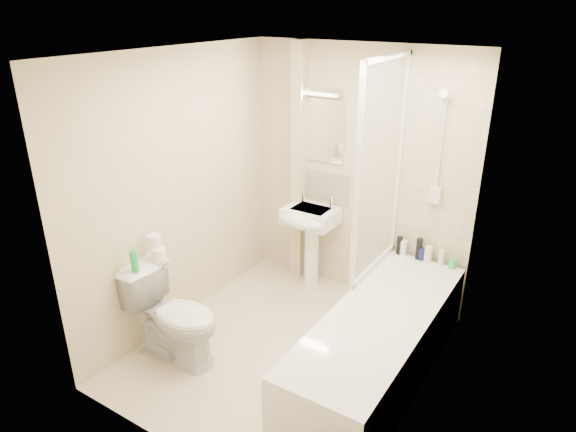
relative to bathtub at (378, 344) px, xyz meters
The scene contains 26 objects.
floor 0.81m from the bathtub, 169.96° to the right, with size 2.50×2.50×0.00m, color beige.
wall_back 1.63m from the bathtub, 123.87° to the left, with size 2.20×0.02×2.40m, color beige.
wall_left 2.07m from the bathtub, behind, with size 0.02×2.50×2.40m, color beige.
wall_right 0.98m from the bathtub, 20.77° to the right, with size 0.02×2.50×2.40m, color beige.
ceiling 2.24m from the bathtub, 169.96° to the right, with size 2.20×2.50×0.02m, color white.
tile_back 1.58m from the bathtub, 90.00° to the left, with size 0.70×0.01×1.75m, color beige.
tile_right 1.19m from the bathtub, ahead, with size 0.01×2.10×1.75m, color beige.
pipe_boxing 1.96m from the bathtub, 142.34° to the left, with size 0.12×0.12×2.40m, color beige.
splashback 1.75m from the bathtub, 135.84° to the left, with size 0.60×0.01×0.30m, color beige.
mirror 2.05m from the bathtub, 135.90° to the left, with size 0.46×0.01×0.60m, color white.
strip_light 2.29m from the bathtub, 136.50° to the left, with size 0.42×0.07×0.07m, color silver.
bathtub is the anchor object (origin of this frame).
shower_screen 1.38m from the bathtub, 117.74° to the left, with size 0.04×0.92×1.80m.
shower_fixture 1.64m from the bathtub, 90.09° to the left, with size 0.10×0.16×0.99m.
pedestal_sink 1.49m from the bathtub, 142.32° to the left, with size 0.50×0.47×0.97m.
bottle_black_a 1.11m from the bathtub, 103.99° to the left, with size 0.05×0.05×0.17m, color black.
bottle_white_a 1.10m from the bathtub, 101.93° to the left, with size 0.06×0.06×0.15m, color white.
bottle_black_b 1.09m from the bathtub, 94.00° to the left, with size 0.05×0.05×0.20m, color black.
bottle_blue 1.08m from the bathtub, 92.33° to the left, with size 0.06×0.06×0.12m, color navy.
bottle_cream 1.08m from the bathtub, 89.11° to the left, with size 0.07×0.07×0.15m, color #F3E8BC.
bottle_white_b 1.09m from the bathtub, 82.46° to the left, with size 0.05×0.05×0.14m, color white.
bottle_green 1.10m from the bathtub, 76.84° to the left, with size 0.07×0.07×0.08m, color green.
toilet 1.62m from the bathtub, 155.47° to the right, with size 0.79×0.48×0.78m, color white.
toilet_roll_lower 1.87m from the bathtub, 161.40° to the right, with size 0.12×0.12×0.11m, color white.
toilet_roll_upper 1.94m from the bathtub, 162.10° to the right, with size 0.11×0.11×0.10m, color white.
green_bottle 1.98m from the bathtub, 154.91° to the right, with size 0.06×0.06×0.18m, color green.
Camera 1 is at (1.91, -2.98, 2.73)m, focal length 32.00 mm.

